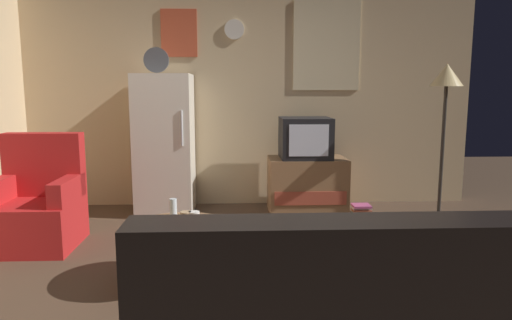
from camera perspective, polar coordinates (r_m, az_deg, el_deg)
The scene contains 13 objects.
ground_plane at distance 3.29m, azimuth 0.11°, elevation -15.50°, with size 12.00×12.00×0.00m, color #4C3828.
wall_with_art at distance 5.44m, azimuth -1.07°, elevation 8.62°, with size 5.20×0.12×2.66m.
fridge at distance 5.15m, azimuth -11.08°, elevation 1.94°, with size 0.60×0.62×1.77m.
tv_stand at distance 5.17m, azimuth 6.23°, elevation -3.04°, with size 0.84×0.53×0.60m.
crt_tv at distance 5.08m, azimuth 6.03°, elevation 2.70°, with size 0.54×0.51×0.44m.
standing_lamp at distance 5.01m, azimuth 22.21°, elevation 8.20°, with size 0.32×0.32×1.59m.
coffee_table at distance 3.32m, azimuth -9.34°, elevation -11.42°, with size 0.72×0.72×0.42m.
wine_glass at distance 3.40m, azimuth -10.07°, elevation -5.91°, with size 0.05×0.05×0.15m, color silver.
mug_ceramic_white at distance 3.26m, azimuth -7.57°, elevation -7.02°, with size 0.08×0.08×0.09m, color silver.
mug_ceramic_tan at distance 3.27m, azimuth -8.59°, elevation -7.02°, with size 0.08×0.08×0.09m, color tan.
remote_control at distance 3.21m, azimuth -8.24°, elevation -7.93°, with size 0.15×0.04×0.02m, color black.
armchair at distance 4.45m, azimuth -25.12°, elevation -5.22°, with size 0.68×0.68×0.96m.
book_stack at distance 5.24m, azimuth 12.73°, elevation -5.83°, with size 0.21×0.18×0.10m.
Camera 1 is at (-0.14, -2.99, 1.35)m, focal length 32.75 mm.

